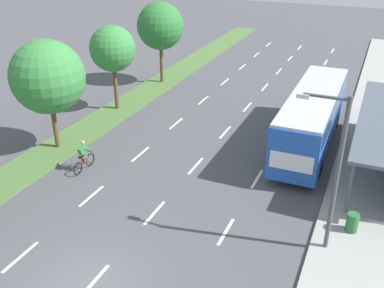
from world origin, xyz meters
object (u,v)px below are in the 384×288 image
(bus, at_px, (313,114))
(streetlight, at_px, (334,165))
(median_tree_third, at_px, (113,49))
(median_tree_fourth, at_px, (160,26))
(trash_bin, at_px, (352,222))
(median_tree_second, at_px, (48,77))
(cyclist, at_px, (83,157))

(bus, bearing_deg, streetlight, -76.98)
(median_tree_third, bearing_deg, median_tree_fourth, 88.32)
(trash_bin, bearing_deg, median_tree_second, 174.88)
(cyclist, relative_size, trash_bin, 2.14)
(bus, distance_m, median_tree_fourth, 15.46)
(cyclist, xyz_separation_m, trash_bin, (13.81, 0.02, -0.22))
(median_tree_second, xyz_separation_m, median_tree_third, (-0.10, 6.69, 0.02))
(median_tree_second, distance_m, streetlight, 16.08)
(cyclist, xyz_separation_m, median_tree_second, (-3.01, 1.52, 3.62))
(median_tree_second, bearing_deg, streetlight, -10.76)
(cyclist, relative_size, median_tree_fourth, 0.28)
(bus, xyz_separation_m, median_tree_third, (-13.72, 0.31, 2.36))
(median_tree_fourth, height_order, trash_bin, median_tree_fourth)
(median_tree_second, bearing_deg, trash_bin, -5.12)
(median_tree_second, xyz_separation_m, trash_bin, (16.82, -1.51, -3.83))
(cyclist, bearing_deg, median_tree_fourth, 101.05)
(bus, height_order, median_tree_fourth, median_tree_fourth)
(median_tree_second, bearing_deg, median_tree_third, 90.83)
(bus, relative_size, median_tree_fourth, 1.73)
(cyclist, relative_size, median_tree_third, 0.31)
(streetlight, bearing_deg, median_tree_third, 148.61)
(median_tree_second, relative_size, trash_bin, 7.49)
(median_tree_second, bearing_deg, cyclist, -26.83)
(streetlight, distance_m, trash_bin, 3.78)
(median_tree_second, distance_m, median_tree_fourth, 13.39)
(cyclist, bearing_deg, streetlight, -6.60)
(median_tree_fourth, relative_size, trash_bin, 7.67)
(cyclist, distance_m, median_tree_fourth, 15.69)
(median_tree_fourth, bearing_deg, streetlight, -46.24)
(cyclist, relative_size, streetlight, 0.28)
(median_tree_second, height_order, trash_bin, median_tree_second)
(trash_bin, bearing_deg, bus, 112.09)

